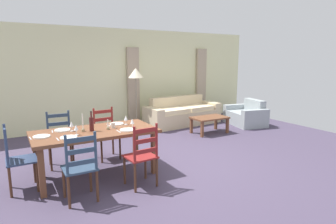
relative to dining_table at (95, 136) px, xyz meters
name	(u,v)px	position (x,y,z in m)	size (l,w,h in m)	color
ground_plane	(165,161)	(1.28, 0.03, -0.67)	(9.60, 9.60, 0.02)	#43394F
wall_far	(106,78)	(1.28, 3.33, 0.69)	(9.60, 0.16, 2.70)	beige
curtain_panel_left	(133,86)	(2.02, 3.19, 0.44)	(0.35, 0.08, 2.20)	tan
curtain_panel_right	(201,83)	(4.42, 3.19, 0.44)	(0.35, 0.08, 2.20)	tan
dining_table	(95,136)	(0.00, 0.00, 0.00)	(1.90, 0.96, 0.75)	brown
dining_chair_near_left	(80,167)	(-0.42, -0.76, -0.19)	(0.42, 0.40, 0.96)	#2D4159
dining_chair_near_right	(142,156)	(0.47, -0.75, -0.19)	(0.45, 0.43, 0.96)	maroon
dining_chair_far_left	(60,139)	(-0.42, 0.77, -0.19)	(0.45, 0.43, 0.96)	#2E3F56
dining_chair_far_right	(106,133)	(0.41, 0.75, -0.19)	(0.44, 0.42, 0.96)	maroon
dining_chair_head_west	(17,159)	(-1.12, 0.01, -0.19)	(0.41, 0.43, 0.96)	navy
dinner_plate_near_left	(69,137)	(-0.45, -0.25, 0.10)	(0.24, 0.24, 0.02)	white
fork_near_left	(58,139)	(-0.60, -0.25, 0.09)	(0.02, 0.17, 0.01)	silver
dinner_plate_near_right	(127,130)	(0.45, -0.25, 0.10)	(0.24, 0.24, 0.02)	white
fork_near_right	(119,131)	(0.30, -0.25, 0.09)	(0.02, 0.17, 0.01)	silver
dinner_plate_far_left	(62,130)	(-0.45, 0.25, 0.10)	(0.24, 0.24, 0.02)	white
fork_far_left	(52,132)	(-0.60, 0.25, 0.09)	(0.02, 0.17, 0.01)	silver
dinner_plate_far_right	(117,124)	(0.45, 0.25, 0.10)	(0.24, 0.24, 0.02)	white
fork_far_right	(108,125)	(0.30, 0.25, 0.09)	(0.02, 0.17, 0.01)	silver
dinner_plate_head_west	(42,136)	(-0.78, 0.00, 0.10)	(0.24, 0.24, 0.02)	white
fork_head_west	(30,138)	(-0.93, 0.00, 0.09)	(0.02, 0.17, 0.01)	silver
wine_bottle	(92,124)	(-0.05, -0.01, 0.20)	(0.07, 0.07, 0.32)	#471919
wine_glass_near_left	(76,128)	(-0.32, -0.14, 0.20)	(0.06, 0.06, 0.16)	white
wine_glass_near_right	(132,122)	(0.57, -0.15, 0.20)	(0.06, 0.06, 0.16)	white
wine_glass_far_left	(71,124)	(-0.33, 0.13, 0.20)	(0.06, 0.06, 0.16)	white
wine_glass_far_right	(126,118)	(0.58, 0.15, 0.20)	(0.06, 0.06, 0.16)	white
coffee_cup_primary	(113,125)	(0.31, 0.02, 0.13)	(0.07, 0.07, 0.09)	beige
candle_tall	(83,126)	(-0.18, 0.02, 0.17)	(0.05, 0.05, 0.28)	#998C66
candle_short	(108,127)	(0.20, -0.04, 0.13)	(0.05, 0.05, 0.17)	#998C66
couch	(182,114)	(3.21, 2.46, -0.37)	(2.34, 0.99, 0.80)	beige
coffee_table	(210,119)	(3.27, 1.25, -0.31)	(0.90, 0.56, 0.42)	brown
armchair_upholstered	(247,116)	(4.83, 1.48, -0.41)	(1.02, 1.30, 0.72)	#98A2A6
standing_lamp	(136,77)	(1.87, 2.65, 0.75)	(0.40, 0.40, 1.64)	#332D28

